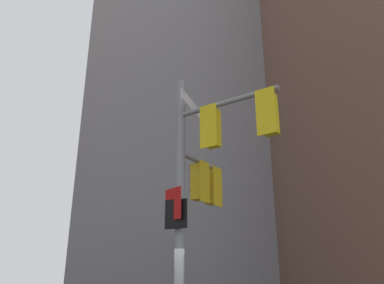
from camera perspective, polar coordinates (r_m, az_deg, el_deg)
building_mid_block at (r=38.91m, az=-1.35°, el=2.25°), size 16.53×16.53×32.93m
signal_pole_assembly at (r=10.04m, az=1.70°, el=-5.13°), size 2.60×3.44×7.06m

